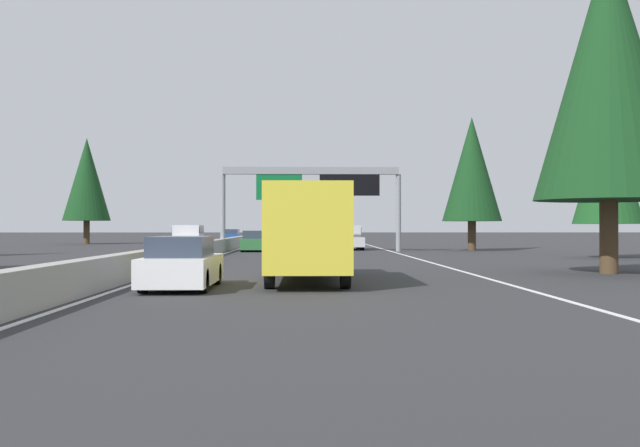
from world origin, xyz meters
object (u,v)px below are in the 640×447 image
sedan_mid_left (335,235)px  conifer_right_near (607,164)px  pickup_mid_right (349,238)px  oncoming_near (232,236)px  sedan_near_right (255,242)px  sedan_mid_center (182,264)px  box_truck_near_center (307,231)px  conifer_right_foreground (608,71)px  conifer_left_mid (87,179)px  conifer_right_mid (472,169)px  oncoming_far (187,239)px  sign_gantry_overhead (313,184)px

sedan_mid_left → conifer_right_near: (-48.46, -13.11, 4.56)m
pickup_mid_right → oncoming_near: (28.00, 11.74, -0.23)m
sedan_near_right → sedan_mid_center: bearing=-179.8°
box_truck_near_center → pickup_mid_right: size_ratio=1.52×
sedan_mid_left → conifer_right_foreground: conifer_right_foreground is taller
sedan_mid_left → conifer_left_mid: conifer_left_mid is taller
sedan_mid_center → conifer_right_foreground: bearing=-67.8°
box_truck_near_center → oncoming_near: size_ratio=1.93×
conifer_right_foreground → conifer_right_mid: size_ratio=1.26×
oncoming_far → conifer_right_foreground: bearing=39.7°
oncoming_far → conifer_right_mid: bearing=96.5°
oncoming_far → sign_gantry_overhead: bearing=92.2°
box_truck_near_center → sign_gantry_overhead: bearing=-1.2°
sedan_near_right → conifer_right_mid: bearing=-85.9°
sign_gantry_overhead → box_truck_near_center: size_ratio=1.49×
pickup_mid_right → conifer_right_foreground: (-28.48, -7.86, 6.60)m
oncoming_far → pickup_mid_right: bearing=113.7°
conifer_right_foreground → oncoming_far: bearing=39.7°
box_truck_near_center → pickup_mid_right: bearing=-5.9°
conifer_right_foreground → oncoming_near: bearing=19.1°
box_truck_near_center → conifer_right_foreground: conifer_right_foreground is taller
pickup_mid_right → conifer_right_mid: (-2.74, -8.88, 5.04)m
oncoming_near → conifer_left_mid: 17.91m
oncoming_near → conifer_right_mid: (-30.74, -20.62, 5.27)m
sedan_mid_left → oncoming_near: (-5.15, 12.14, 0.00)m
box_truck_near_center → conifer_right_near: (16.65, -16.82, 3.64)m
sign_gantry_overhead → sedan_near_right: 5.85m
sign_gantry_overhead → box_truck_near_center: sign_gantry_overhead is taller
sedan_mid_left → sedan_near_right: bearing=168.8°
sign_gantry_overhead → conifer_right_near: size_ratio=1.47×
sedan_near_right → pickup_mid_right: bearing=-60.7°
box_truck_near_center → conifer_right_near: size_ratio=0.98×
sedan_mid_left → pickup_mid_right: 33.16m
sedan_mid_center → sedan_near_right: same height
box_truck_near_center → sedan_mid_left: (65.10, -3.71, -0.93)m
sedan_mid_center → box_truck_near_center: size_ratio=0.52×
sign_gantry_overhead → conifer_right_foreground: conifer_right_foreground is taller
sedan_mid_left → conifer_right_mid: bearing=-166.7°
sign_gantry_overhead → sedan_mid_left: (37.89, -3.15, -4.03)m
pickup_mid_right → sedan_near_right: bearing=119.3°
oncoming_far → conifer_right_near: conifer_right_near is taller
sedan_near_right → conifer_right_near: (-11.41, -20.42, 4.56)m
sign_gantry_overhead → sedan_mid_center: sign_gantry_overhead is taller
box_truck_near_center → conifer_right_near: bearing=-45.3°
sedan_mid_left → box_truck_near_center: bearing=176.7°
box_truck_near_center → pickup_mid_right: 32.13m
sign_gantry_overhead → conifer_left_mid: (22.90, 22.75, 1.84)m
sedan_mid_center → pickup_mid_right: bearing=-11.2°
sign_gantry_overhead → sedan_mid_center: size_ratio=2.88×
sign_gantry_overhead → oncoming_near: (32.74, 8.98, -4.03)m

